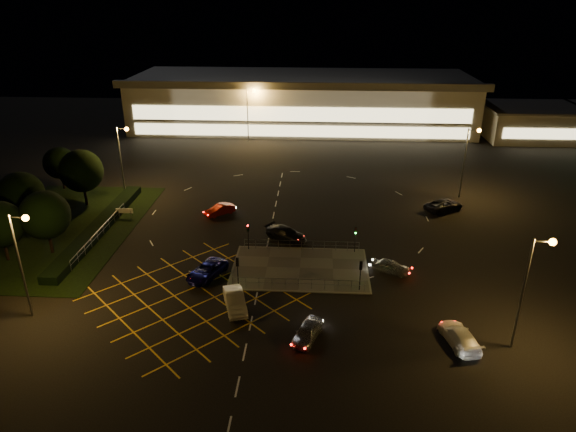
# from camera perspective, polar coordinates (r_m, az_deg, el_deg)

# --- Properties ---
(ground) EXTENTS (180.00, 180.00, 0.00)m
(ground) POSITION_cam_1_polar(r_m,az_deg,el_deg) (56.63, -0.62, -4.82)
(ground) COLOR black
(ground) RESTS_ON ground
(pedestrian_island) EXTENTS (14.00, 9.00, 0.12)m
(pedestrian_island) POSITION_cam_1_polar(r_m,az_deg,el_deg) (54.77, 1.34, -5.82)
(pedestrian_island) COLOR #4C4944
(pedestrian_island) RESTS_ON ground
(grass_verge) EXTENTS (18.00, 30.00, 0.08)m
(grass_verge) POSITION_cam_1_polar(r_m,az_deg,el_deg) (69.41, -23.99, -1.37)
(grass_verge) COLOR black
(grass_verge) RESTS_ON ground
(hedge) EXTENTS (2.00, 26.00, 1.00)m
(hedge) POSITION_cam_1_polar(r_m,az_deg,el_deg) (67.10, -20.25, -1.16)
(hedge) COLOR black
(hedge) RESTS_ON ground
(supermarket) EXTENTS (72.00, 26.50, 10.50)m
(supermarket) POSITION_cam_1_polar(r_m,az_deg,el_deg) (113.73, 1.56, 12.69)
(supermarket) COLOR beige
(supermarket) RESTS_ON ground
(retail_unit_a) EXTENTS (18.80, 14.80, 6.35)m
(retail_unit_a) POSITION_cam_1_polar(r_m,az_deg,el_deg) (114.48, 25.42, 9.44)
(retail_unit_a) COLOR beige
(retail_unit_a) RESTS_ON ground
(streetlight_sw) EXTENTS (1.78, 0.56, 10.03)m
(streetlight_sw) POSITION_cam_1_polar(r_m,az_deg,el_deg) (49.65, -27.44, -3.54)
(streetlight_sw) COLOR slate
(streetlight_sw) RESTS_ON ground
(streetlight_se) EXTENTS (1.78, 0.56, 10.03)m
(streetlight_se) POSITION_cam_1_polar(r_m,az_deg,el_deg) (44.45, 25.43, -6.27)
(streetlight_se) COLOR slate
(streetlight_se) RESTS_ON ground
(streetlight_nw) EXTENTS (1.78, 0.56, 10.03)m
(streetlight_nw) POSITION_cam_1_polar(r_m,az_deg,el_deg) (75.68, -17.89, 6.85)
(streetlight_nw) COLOR slate
(streetlight_nw) RESTS_ON ground
(streetlight_ne) EXTENTS (1.78, 0.56, 10.03)m
(streetlight_ne) POSITION_cam_1_polar(r_m,az_deg,el_deg) (75.53, 19.43, 6.62)
(streetlight_ne) COLOR slate
(streetlight_ne) RESTS_ON ground
(streetlight_far_left) EXTENTS (1.78, 0.56, 10.03)m
(streetlight_far_left) POSITION_cam_1_polar(r_m,az_deg,el_deg) (100.61, -4.28, 11.90)
(streetlight_far_left) COLOR slate
(streetlight_far_left) RESTS_ON ground
(streetlight_far_right) EXTENTS (1.78, 0.56, 10.03)m
(streetlight_far_right) POSITION_cam_1_polar(r_m,az_deg,el_deg) (105.21, 18.48, 11.30)
(streetlight_far_right) COLOR slate
(streetlight_far_right) RESTS_ON ground
(signal_sw) EXTENTS (0.28, 0.30, 3.15)m
(signal_sw) POSITION_cam_1_polar(r_m,az_deg,el_deg) (50.70, -5.63, -5.55)
(signal_sw) COLOR black
(signal_sw) RESTS_ON pedestrian_island
(signal_se) EXTENTS (0.28, 0.30, 3.15)m
(signal_se) POSITION_cam_1_polar(r_m,az_deg,el_deg) (50.33, 8.07, -5.92)
(signal_se) COLOR black
(signal_se) RESTS_ON pedestrian_island
(signal_nw) EXTENTS (0.28, 0.30, 3.15)m
(signal_nw) POSITION_cam_1_polar(r_m,az_deg,el_deg) (57.71, -4.46, -1.69)
(signal_nw) COLOR black
(signal_nw) RESTS_ON pedestrian_island
(signal_ne) EXTENTS (0.28, 0.30, 3.15)m
(signal_ne) POSITION_cam_1_polar(r_m,az_deg,el_deg) (57.40, 7.51, -1.98)
(signal_ne) COLOR black
(signal_ne) RESTS_ON pedestrian_island
(tree_a) EXTENTS (5.04, 5.04, 6.86)m
(tree_a) POSITION_cam_1_polar(r_m,az_deg,el_deg) (62.52, -29.39, -0.82)
(tree_a) COLOR black
(tree_a) RESTS_ON ground
(tree_b) EXTENTS (5.40, 5.40, 7.35)m
(tree_b) POSITION_cam_1_polar(r_m,az_deg,el_deg) (69.70, -27.54, 2.18)
(tree_b) COLOR black
(tree_b) RESTS_ON ground
(tree_c) EXTENTS (5.76, 5.76, 7.84)m
(tree_c) POSITION_cam_1_polar(r_m,az_deg,el_deg) (74.37, -21.98, 4.67)
(tree_c) COLOR black
(tree_c) RESTS_ON ground
(tree_d) EXTENTS (4.68, 4.68, 6.37)m
(tree_d) POSITION_cam_1_polar(r_m,az_deg,el_deg) (82.38, -24.02, 5.40)
(tree_d) COLOR black
(tree_d) RESTS_ON ground
(tree_e) EXTENTS (5.40, 5.40, 7.35)m
(tree_e) POSITION_cam_1_polar(r_m,az_deg,el_deg) (61.94, -25.40, 0.09)
(tree_e) COLOR black
(tree_e) RESTS_ON ground
(car_near_silver) EXTENTS (3.02, 4.54, 1.44)m
(car_near_silver) POSITION_cam_1_polar(r_m,az_deg,el_deg) (44.35, 2.15, -12.74)
(car_near_silver) COLOR silver
(car_near_silver) RESTS_ON ground
(car_queue_white) EXTENTS (3.05, 5.08, 1.58)m
(car_queue_white) POSITION_cam_1_polar(r_m,az_deg,el_deg) (48.33, -5.92, -9.35)
(car_queue_white) COLOR silver
(car_queue_white) RESTS_ON ground
(car_left_blue) EXTENTS (4.21, 5.71, 1.44)m
(car_left_blue) POSITION_cam_1_polar(r_m,az_deg,el_deg) (53.66, -8.99, -6.00)
(car_left_blue) COLOR #0E0E57
(car_left_blue) RESTS_ON ground
(car_far_dkgrey) EXTENTS (5.48, 4.45, 1.49)m
(car_far_dkgrey) POSITION_cam_1_polar(r_m,az_deg,el_deg) (60.73, -0.21, -1.96)
(car_far_dkgrey) COLOR black
(car_far_dkgrey) RESTS_ON ground
(car_right_silver) EXTENTS (4.28, 3.00, 1.35)m
(car_right_silver) POSITION_cam_1_polar(r_m,az_deg,el_deg) (54.91, 11.34, -5.51)
(car_right_silver) COLOR #ADB1B5
(car_right_silver) RESTS_ON ground
(car_circ_red) EXTENTS (4.09, 3.81, 1.37)m
(car_circ_red) POSITION_cam_1_polar(r_m,az_deg,el_deg) (68.04, -7.59, 0.69)
(car_circ_red) COLOR maroon
(car_circ_red) RESTS_ON ground
(car_east_grey) EXTENTS (6.01, 5.14, 1.53)m
(car_east_grey) POSITION_cam_1_polar(r_m,az_deg,el_deg) (71.82, 16.92, 1.17)
(car_east_grey) COLOR black
(car_east_grey) RESTS_ON ground
(car_approach_white) EXTENTS (3.12, 5.39, 1.47)m
(car_approach_white) POSITION_cam_1_polar(r_m,az_deg,el_deg) (46.06, 18.52, -12.57)
(car_approach_white) COLOR silver
(car_approach_white) RESTS_ON ground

